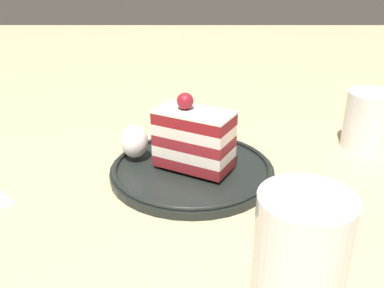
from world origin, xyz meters
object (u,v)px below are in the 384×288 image
whipped_cream_dollop (134,141)px  fork (197,136)px  dessert_plate (192,169)px  cake_slice (194,138)px  drink_glass_near (299,267)px  drink_glass_far (369,123)px

whipped_cream_dollop → fork: 0.11m
dessert_plate → fork: bearing=175.4°
cake_slice → whipped_cream_dollop: (-0.03, -0.08, -0.02)m
dessert_plate → drink_glass_near: 0.27m
cake_slice → drink_glass_far: bearing=109.2°
whipped_cream_dollop → drink_glass_near: drink_glass_near is taller
whipped_cream_dollop → drink_glass_near: size_ratio=0.39×
whipped_cream_dollop → fork: bearing=127.5°
drink_glass_near → drink_glass_far: drink_glass_near is taller
dessert_plate → drink_glass_near: bearing=18.5°
fork → whipped_cream_dollop: bearing=-52.5°
dessert_plate → fork: 0.09m
drink_glass_far → cake_slice: bearing=-70.8°
fork → drink_glass_far: bearing=89.8°
drink_glass_near → drink_glass_far: (-0.34, 0.18, -0.02)m
drink_glass_near → fork: bearing=-167.4°
dessert_plate → whipped_cream_dollop: size_ratio=4.79×
cake_slice → whipped_cream_dollop: 0.09m
drink_glass_near → dessert_plate: bearing=-161.5°
dessert_plate → cake_slice: cake_slice is taller
dessert_plate → cake_slice: size_ratio=1.96×
dessert_plate → fork: (-0.09, 0.01, 0.01)m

